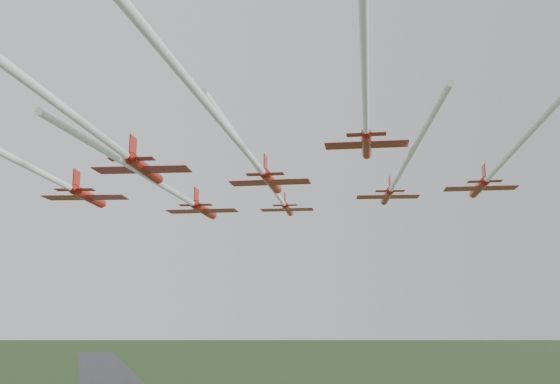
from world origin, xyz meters
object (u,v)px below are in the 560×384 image
object	(u,v)px
jet_lead	(274,190)
jet_row2_right	(396,179)
jet_row3_right	(501,163)
jet_row3_mid	(249,155)
jet_row3_left	(50,177)
jet_row2_left	(181,196)
jet_row4_right	(365,82)
jet_row4_left	(77,118)

from	to	relation	value
jet_lead	jet_row2_right	bearing A→B (deg)	-29.17
jet_lead	jet_row3_right	xyz separation A→B (m)	(14.08, -30.14, -2.05)
jet_lead	jet_row3_mid	distance (m)	24.44
jet_row2_right	jet_row3_left	distance (m)	39.30
jet_row2_left	jet_row3_right	xyz separation A→B (m)	(27.55, -25.83, 0.35)
jet_lead	jet_row4_right	size ratio (longest dim) A/B	0.95
jet_row4_left	jet_row4_right	world-z (taller)	jet_row4_right
jet_row4_left	jet_lead	bearing A→B (deg)	74.61
jet_lead	jet_row3_left	size ratio (longest dim) A/B	1.13
jet_row3_right	jet_row4_left	bearing A→B (deg)	-150.63
jet_row3_mid	jet_row3_right	distance (m)	24.98
jet_row3_left	jet_row3_right	xyz separation A→B (m)	(42.58, -17.28, 0.70)
jet_lead	jet_row4_right	bearing A→B (deg)	-72.96
jet_lead	jet_row2_right	distance (m)	18.47
jet_row2_left	jet_row3_mid	bearing A→B (deg)	-51.58
jet_row3_left	jet_lead	bearing A→B (deg)	45.45
jet_row3_left	jet_row4_right	distance (m)	36.33
jet_row4_right	jet_lead	bearing A→B (deg)	107.75
jet_row2_right	jet_row3_mid	bearing A→B (deg)	-138.28
jet_row3_left	jet_row3_right	distance (m)	45.95
jet_row4_right	jet_row3_left	bearing A→B (deg)	154.34
jet_row4_left	jet_row4_right	xyz separation A→B (m)	(19.86, -8.64, 2.13)
jet_row4_left	jet_row4_right	distance (m)	21.77
jet_row3_mid	jet_row4_left	distance (m)	19.28
jet_row2_left	jet_lead	bearing A→B (deg)	44.28
jet_lead	jet_row3_right	world-z (taller)	jet_lead
jet_row2_left	jet_row3_right	distance (m)	37.77
jet_row4_right	jet_row4_left	bearing A→B (deg)	-177.37
jet_row2_left	jet_row3_right	size ratio (longest dim) A/B	0.98
jet_row2_right	jet_row4_left	distance (m)	40.70
jet_row2_right	jet_row4_left	world-z (taller)	jet_row2_right
jet_lead	jet_row4_left	bearing A→B (deg)	-103.03
jet_row2_right	jet_row3_right	distance (m)	15.53
jet_row2_right	jet_row4_right	xyz separation A→B (m)	(-16.78, -26.28, 0.79)
jet_row3_right	jet_row2_right	bearing A→B (deg)	128.38
jet_row3_right	jet_row3_mid	bearing A→B (deg)	-172.29
jet_row2_right	jet_row2_left	bearing A→B (deg)	177.85
jet_row3_right	jet_row3_left	bearing A→B (deg)	-176.36
jet_row4_left	jet_row3_right	bearing A→B (deg)	26.70
jet_row3_left	jet_row3_mid	distance (m)	21.17
jet_row3_left	jet_row3_mid	bearing A→B (deg)	-5.75
jet_row2_left	jet_row3_mid	distance (m)	18.54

